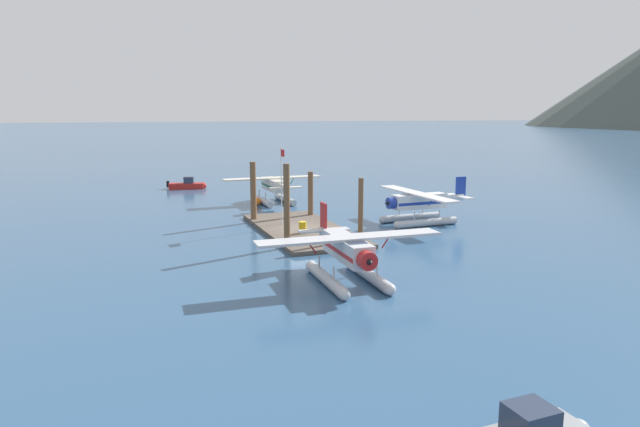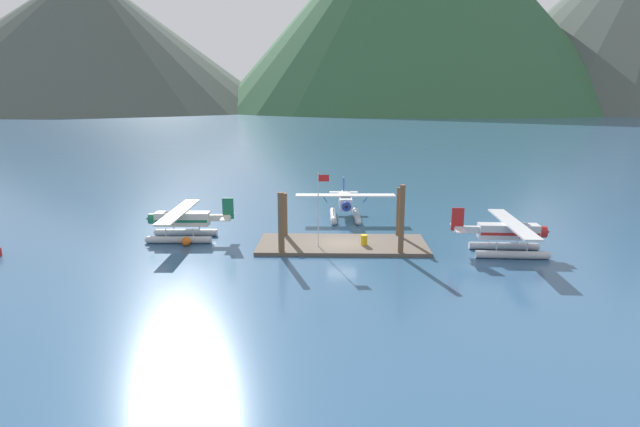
{
  "view_description": "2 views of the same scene",
  "coord_description": "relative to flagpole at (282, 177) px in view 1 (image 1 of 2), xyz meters",
  "views": [
    {
      "loc": [
        40.51,
        -13.76,
        9.23
      ],
      "look_at": [
        1.83,
        0.83,
        1.72
      ],
      "focal_mm": 30.9,
      "sensor_mm": 36.0,
      "label": 1
    },
    {
      "loc": [
        -0.86,
        -43.08,
        12.65
      ],
      "look_at": [
        -1.98,
        1.83,
        2.49
      ],
      "focal_mm": 28.92,
      "sensor_mm": 36.0,
      "label": 2
    }
  ],
  "objects": [
    {
      "name": "dock_platform",
      "position": [
        1.93,
        1.06,
        -4.05
      ],
      "size": [
        14.55,
        6.18,
        0.3
      ],
      "primitive_type": "cube",
      "color": "brown",
      "rests_on": "ground"
    },
    {
      "name": "seaplane_white_bow_centre",
      "position": [
        2.41,
        11.35,
        -2.62
      ],
      "size": [
        10.43,
        7.98,
        3.84
      ],
      "color": "#B7BABF",
      "rests_on": "ground"
    },
    {
      "name": "flagpole",
      "position": [
        0.0,
        0.0,
        0.0
      ],
      "size": [
        0.95,
        0.1,
        6.29
      ],
      "color": "silver",
      "rests_on": "dock_platform"
    },
    {
      "name": "piling_far_right",
      "position": [
        7.06,
        3.77,
        -1.83
      ],
      "size": [
        0.37,
        0.37,
        4.73
      ],
      "primitive_type": "cylinder",
      "color": "brown",
      "rests_on": "ground"
    },
    {
      "name": "piling_far_left",
      "position": [
        -3.28,
        3.64,
        -2.11
      ],
      "size": [
        0.48,
        0.48,
        4.18
      ],
      "primitive_type": "cylinder",
      "color": "brown",
      "rests_on": "ground"
    },
    {
      "name": "piling_near_left",
      "position": [
        -3.08,
        -1.62,
        -1.58
      ],
      "size": [
        0.51,
        0.51,
        5.22
      ],
      "primitive_type": "cylinder",
      "color": "brown",
      "rests_on": "ground"
    },
    {
      "name": "seaplane_cream_port_fwd",
      "position": [
        -12.51,
        2.85,
        -2.62
      ],
      "size": [
        7.98,
        10.43,
        3.84
      ],
      "color": "#B7BABF",
      "rests_on": "ground"
    },
    {
      "name": "fuel_drum",
      "position": [
        3.79,
        0.47,
        -3.46
      ],
      "size": [
        0.62,
        0.62,
        0.88
      ],
      "color": "gold",
      "rests_on": "dock_platform"
    },
    {
      "name": "piling_near_right",
      "position": [
        6.63,
        -1.65,
        -1.26
      ],
      "size": [
        0.45,
        0.45,
        5.88
      ],
      "primitive_type": "cylinder",
      "color": "brown",
      "rests_on": "ground"
    },
    {
      "name": "seaplane_silver_stbd_aft",
      "position": [
        15.51,
        -0.9,
        -2.62
      ],
      "size": [
        7.98,
        10.45,
        3.84
      ],
      "color": "#B7BABF",
      "rests_on": "ground"
    },
    {
      "name": "mooring_buoy",
      "position": [
        -11.67,
        0.87,
        -3.8
      ],
      "size": [
        0.79,
        0.79,
        0.79
      ],
      "primitive_type": "sphere",
      "color": "orange",
      "rests_on": "ground"
    },
    {
      "name": "ground_plane",
      "position": [
        1.93,
        1.06,
        -4.2
      ],
      "size": [
        1200.0,
        1200.0,
        0.0
      ],
      "primitive_type": "plane",
      "color": "#2D5175"
    },
    {
      "name": "boat_red_open_sw",
      "position": [
        -27.13,
        -4.1,
        -3.71
      ],
      "size": [
        2.5,
        4.79,
        1.5
      ],
      "color": "#B2231E",
      "rests_on": "ground"
    }
  ]
}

